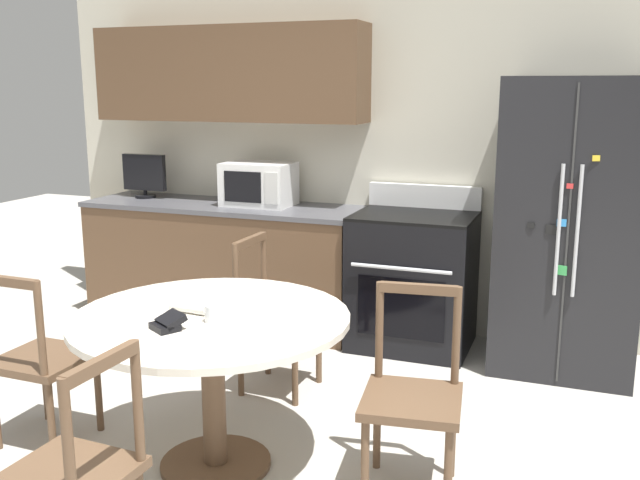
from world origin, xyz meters
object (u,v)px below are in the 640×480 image
(refrigerator, at_px, (569,227))
(dining_chair_left, at_px, (40,360))
(candle_glass, at_px, (215,315))
(countertop_tv, at_px, (144,175))
(oven_range, at_px, (413,279))
(microwave, at_px, (259,184))
(dining_chair_far, at_px, (275,318))
(dining_chair_near, at_px, (72,478))
(dining_chair_right, at_px, (412,397))
(wallet, at_px, (168,323))

(refrigerator, height_order, dining_chair_left, refrigerator)
(candle_glass, bearing_deg, countertop_tv, 130.32)
(oven_range, relative_size, microwave, 2.18)
(dining_chair_far, relative_size, dining_chair_near, 1.00)
(oven_range, height_order, dining_chair_left, oven_range)
(refrigerator, bearing_deg, dining_chair_far, -148.49)
(countertop_tv, relative_size, dining_chair_far, 0.40)
(oven_range, distance_m, dining_chair_far, 1.15)
(dining_chair_far, xyz_separation_m, dining_chair_right, (1.00, -0.77, 0.00))
(dining_chair_left, xyz_separation_m, dining_chair_far, (0.82, 1.01, 0.00))
(oven_range, distance_m, dining_chair_right, 1.81)
(dining_chair_near, bearing_deg, refrigerator, -26.13)
(dining_chair_left, height_order, wallet, dining_chair_left)
(oven_range, bearing_deg, dining_chair_left, -124.96)
(oven_range, distance_m, dining_chair_near, 2.86)
(refrigerator, distance_m, dining_chair_right, 1.88)
(countertop_tv, xyz_separation_m, dining_chair_left, (0.77, -2.08, -0.65))
(oven_range, distance_m, countertop_tv, 2.25)
(dining_chair_right, bearing_deg, oven_range, -84.35)
(dining_chair_far, height_order, dining_chair_near, same)
(oven_range, relative_size, dining_chair_near, 1.20)
(oven_range, bearing_deg, microwave, 176.92)
(countertop_tv, relative_size, candle_glass, 4.05)
(microwave, distance_m, dining_chair_left, 2.16)
(candle_glass, bearing_deg, dining_chair_near, -97.63)
(dining_chair_near, bearing_deg, oven_range, -8.31)
(refrigerator, distance_m, countertop_tv, 3.15)
(dining_chair_far, height_order, wallet, dining_chair_far)
(dining_chair_far, bearing_deg, countertop_tv, -121.97)
(dining_chair_left, relative_size, wallet, 5.30)
(refrigerator, bearing_deg, oven_range, 178.04)
(oven_range, bearing_deg, countertop_tv, 177.95)
(dining_chair_far, distance_m, dining_chair_near, 1.83)
(dining_chair_right, bearing_deg, candle_glass, 6.97)
(refrigerator, bearing_deg, countertop_tv, 177.98)
(countertop_tv, bearing_deg, dining_chair_near, -60.48)
(countertop_tv, height_order, dining_chair_right, countertop_tv)
(oven_range, height_order, dining_chair_near, oven_range)
(refrigerator, height_order, countertop_tv, refrigerator)
(dining_chair_far, bearing_deg, wallet, 3.08)
(wallet, bearing_deg, refrigerator, 53.87)
(dining_chair_near, relative_size, dining_chair_right, 1.00)
(oven_range, height_order, dining_chair_far, oven_range)
(dining_chair_left, bearing_deg, dining_chair_right, 7.96)
(candle_glass, bearing_deg, dining_chair_right, 14.70)
(refrigerator, height_order, oven_range, refrigerator)
(countertop_tv, relative_size, dining_chair_near, 0.40)
(dining_chair_far, distance_m, candle_glass, 1.07)
(refrigerator, height_order, dining_chair_right, refrigerator)
(dining_chair_right, distance_m, candle_glass, 0.93)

